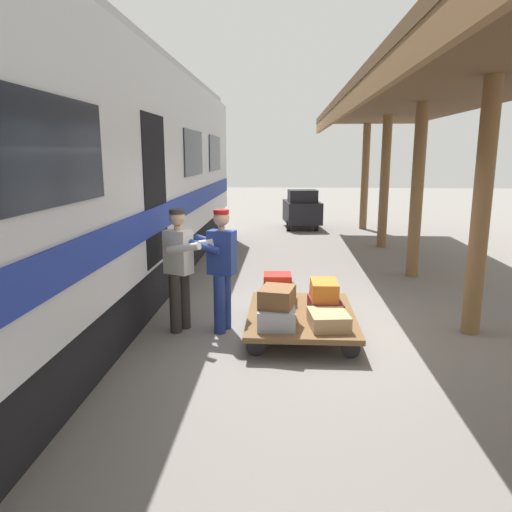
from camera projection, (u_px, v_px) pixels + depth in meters
The scene contains 16 objects.
ground_plane at pixel (313, 329), 6.86m from camera, with size 60.00×60.00×0.00m, color slate.
platform_canopy at pixel (488, 85), 6.07m from camera, with size 3.20×20.06×3.56m.
train_car at pixel (48, 181), 6.66m from camera, with size 3.02×16.14×4.00m.
luggage_cart at pixel (301, 316), 6.65m from camera, with size 1.44×1.96×0.30m.
suitcase_gray_aluminum at pixel (277, 316), 6.10m from camera, with size 0.47×0.58×0.25m, color #9EA0A5.
suitcase_tan_vintage at pixel (329, 320), 6.07m from camera, with size 0.47×0.55×0.19m, color tan.
suitcase_yellow_case at pixel (277, 302), 6.63m from camera, with size 0.38×0.60×0.29m, color gold.
suitcase_slate_roller at pixel (278, 293), 7.16m from camera, with size 0.45×0.49×0.25m, color #4C515B.
suitcase_maroon_trunk at pixel (325, 306), 6.60m from camera, with size 0.40×0.61×0.19m, color maroon.
suitcase_burgundy_valise at pixel (322, 295), 7.12m from camera, with size 0.38×0.51×0.21m, color maroon.
suitcase_red_plastic at pixel (277, 279), 7.12m from camera, with size 0.40×0.38×0.16m, color #AD231E.
suitcase_orange_carryall at pixel (324, 290), 6.59m from camera, with size 0.35×0.53×0.25m, color #CC6B23.
suitcase_brown_leather at pixel (277, 297), 6.07m from camera, with size 0.40×0.48×0.24m, color brown.
porter_in_overalls at pixel (221, 266), 6.64m from camera, with size 0.73×0.55×1.70m.
porter_by_door at pixel (180, 266), 6.64m from camera, with size 0.74×0.61×1.70m.
baggage_tug at pixel (302, 210), 16.08m from camera, with size 1.30×1.82×1.30m.
Camera 1 is at (0.42, 6.54, 2.42)m, focal length 34.06 mm.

